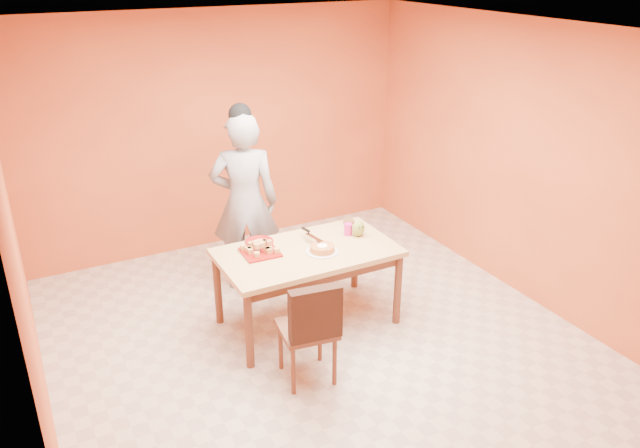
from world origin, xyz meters
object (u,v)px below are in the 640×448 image
checker_tin (349,222)px  pastry_platter (260,252)px  dining_chair (308,327)px  egg_ornament (358,229)px  magenta_glass (348,229)px  sponge_cake (322,248)px  person (245,203)px  red_dinner_plate (259,242)px  dining_table (307,259)px

checker_tin → pastry_platter: bearing=-168.4°
dining_chair → egg_ornament: (0.94, 0.80, 0.35)m
dining_chair → magenta_glass: 1.27m
sponge_cake → magenta_glass: bearing=29.0°
person → red_dinner_plate: person is taller
egg_ornament → magenta_glass: bearing=114.0°
egg_ornament → checker_tin: size_ratio=1.39×
person → pastry_platter: bearing=98.7°
pastry_platter → egg_ornament: (0.96, -0.09, 0.07)m
dining_table → person: (-0.23, 0.94, 0.26)m
dining_chair → magenta_glass: dining_chair is taller
person → red_dinner_plate: size_ratio=7.02×
pastry_platter → red_dinner_plate: (0.08, 0.21, -0.00)m
pastry_platter → magenta_glass: magenta_glass is taller
person → egg_ornament: (0.79, -0.90, -0.09)m
dining_chair → checker_tin: size_ratio=8.49×
dining_table → red_dinner_plate: size_ratio=6.06×
person → magenta_glass: 1.10m
magenta_glass → sponge_cake: bearing=-151.0°
dining_table → pastry_platter: bearing=161.0°
magenta_glass → egg_ornament: bearing=-45.6°
magenta_glass → dining_chair: bearing=-134.8°
pastry_platter → magenta_glass: (0.89, -0.02, 0.05)m
dining_table → magenta_glass: size_ratio=14.15×
pastry_platter → sponge_cake: 0.56m
person → magenta_glass: size_ratio=16.39×
pastry_platter → sponge_cake: bearing=-25.2°
person → dining_table: bearing=124.5°
red_dinner_plate → magenta_glass: 0.85m
person → sponge_cake: size_ratio=8.36×
dining_chair → red_dinner_plate: (0.05, 1.10, 0.28)m
person → pastry_platter: 0.84m
dining_table → dining_chair: dining_chair is taller
egg_ornament → checker_tin: bearing=56.4°
dining_chair → person: bearing=92.9°
checker_tin → magenta_glass: bearing=-121.5°
dining_table → magenta_glass: magenta_glass is taller
pastry_platter → checker_tin: 1.06m
dining_table → sponge_cake: sponge_cake is taller
checker_tin → dining_table: bearing=-151.1°
pastry_platter → magenta_glass: 0.90m
dining_chair → egg_ornament: dining_chair is taller
person → checker_tin: bearing=166.4°
dining_chair → checker_tin: (1.01, 1.10, 0.29)m
dining_table → sponge_cake: bearing=-44.5°
pastry_platter → sponge_cake: size_ratio=1.42×
red_dinner_plate → sponge_cake: 0.62m
egg_ornament → checker_tin: egg_ornament is taller
dining_table → red_dinner_plate: 0.49m
sponge_cake → checker_tin: bearing=40.0°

